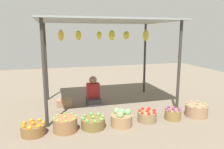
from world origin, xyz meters
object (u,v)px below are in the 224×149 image
(basket_oranges, at_px, (33,129))
(basket_purple_onions, at_px, (173,114))
(basket_cabbages, at_px, (121,119))
(basket_green_apples, at_px, (93,123))
(basket_red_tomatoes, at_px, (147,116))
(basket_limes, at_px, (65,124))
(basket_potatoes, at_px, (196,110))
(wooden_crate_near_vendor, at_px, (64,103))
(vendor_person, at_px, (93,93))

(basket_oranges, distance_m, basket_purple_onions, 3.00)
(basket_oranges, bearing_deg, basket_cabbages, -2.48)
(basket_oranges, relative_size, basket_green_apples, 0.93)
(basket_red_tomatoes, distance_m, basket_purple_onions, 0.61)
(basket_green_apples, distance_m, basket_cabbages, 0.60)
(basket_limes, relative_size, basket_potatoes, 0.93)
(basket_potatoes, bearing_deg, basket_oranges, 179.32)
(basket_limes, height_order, basket_purple_onions, basket_limes)
(basket_limes, height_order, basket_red_tomatoes, basket_limes)
(basket_red_tomatoes, distance_m, basket_potatoes, 1.25)
(basket_potatoes, height_order, wooden_crate_near_vendor, basket_potatoes)
(vendor_person, xyz_separation_m, basket_potatoes, (2.16, -1.55, -0.16))
(basket_cabbages, bearing_deg, basket_limes, 176.75)
(basket_potatoes, bearing_deg, basket_limes, 179.39)
(basket_limes, bearing_deg, vendor_person, 60.34)
(basket_red_tomatoes, bearing_deg, basket_purple_onions, -5.28)
(basket_red_tomatoes, relative_size, basket_purple_onions, 1.16)
(vendor_person, bearing_deg, basket_potatoes, -35.56)
(vendor_person, distance_m, basket_green_apples, 1.56)
(basket_limes, distance_m, wooden_crate_near_vendor, 1.52)
(basket_oranges, height_order, basket_cabbages, basket_cabbages)
(basket_red_tomatoes, xyz_separation_m, basket_potatoes, (1.25, -0.04, 0.02))
(basket_cabbages, height_order, basket_red_tomatoes, basket_cabbages)
(basket_potatoes, bearing_deg, basket_cabbages, -178.99)
(basket_red_tomatoes, bearing_deg, basket_oranges, 179.92)
(basket_cabbages, height_order, basket_purple_onions, basket_cabbages)
(basket_potatoes, bearing_deg, basket_green_apples, 179.24)
(basket_green_apples, distance_m, wooden_crate_near_vendor, 1.59)
(wooden_crate_near_vendor, bearing_deg, vendor_person, 0.07)
(basket_limes, xyz_separation_m, basket_green_apples, (0.56, 0.00, -0.03))
(vendor_person, bearing_deg, basket_oranges, -134.30)
(basket_green_apples, relative_size, wooden_crate_near_vendor, 1.25)
(basket_green_apples, xyz_separation_m, basket_red_tomatoes, (1.22, 0.01, 0.01))
(basket_potatoes, bearing_deg, wooden_crate_near_vendor, 152.36)
(basket_cabbages, relative_size, basket_red_tomatoes, 1.07)
(vendor_person, xyz_separation_m, basket_red_tomatoes, (0.92, -1.51, -0.18))
(basket_oranges, xyz_separation_m, wooden_crate_near_vendor, (0.68, 1.50, -0.01))
(basket_red_tomatoes, bearing_deg, basket_potatoes, -1.82)
(basket_purple_onions, relative_size, wooden_crate_near_vendor, 0.92)
(basket_limes, bearing_deg, basket_cabbages, -3.25)
(basket_limes, bearing_deg, basket_green_apples, 0.01)
(basket_cabbages, relative_size, basket_purple_onions, 1.24)
(vendor_person, height_order, basket_red_tomatoes, vendor_person)
(basket_oranges, relative_size, basket_red_tomatoes, 1.09)
(wooden_crate_near_vendor, bearing_deg, basket_green_apples, -72.22)
(basket_cabbages, xyz_separation_m, basket_red_tomatoes, (0.62, 0.07, -0.04))
(basket_oranges, height_order, wooden_crate_near_vendor, basket_oranges)
(basket_cabbages, xyz_separation_m, basket_potatoes, (1.87, 0.03, -0.02))
(basket_red_tomatoes, height_order, wooden_crate_near_vendor, basket_red_tomatoes)
(basket_oranges, bearing_deg, vendor_person, 45.70)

